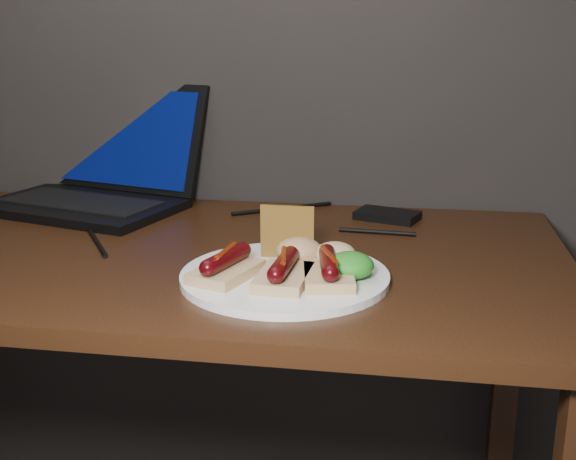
% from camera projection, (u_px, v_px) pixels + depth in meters
% --- Properties ---
extents(desk, '(1.40, 0.70, 0.75)m').
position_uv_depth(desk, '(156.00, 295.00, 1.26)').
color(desk, '#38200E').
rests_on(desk, ground).
extents(laptop, '(0.46, 0.42, 0.25)m').
position_uv_depth(laptop, '(99.00, 179.00, 1.52)').
color(laptop, black).
rests_on(laptop, desk).
extents(hard_drive, '(0.13, 0.10, 0.02)m').
position_uv_depth(hard_drive, '(387.00, 215.00, 1.41)').
color(hard_drive, black).
rests_on(hard_drive, desk).
extents(desk_cables, '(0.85, 0.42, 0.01)m').
position_uv_depth(desk_cables, '(172.00, 225.00, 1.36)').
color(desk_cables, black).
rests_on(desk_cables, desk).
extents(plate, '(0.40, 0.40, 0.01)m').
position_uv_depth(plate, '(285.00, 277.00, 1.08)').
color(plate, white).
rests_on(plate, desk).
extents(bread_sausage_left, '(0.10, 0.13, 0.04)m').
position_uv_depth(bread_sausage_left, '(226.00, 266.00, 1.05)').
color(bread_sausage_left, '#D8C07E').
rests_on(bread_sausage_left, plate).
extents(bread_sausage_center, '(0.08, 0.12, 0.04)m').
position_uv_depth(bread_sausage_center, '(284.00, 272.00, 1.03)').
color(bread_sausage_center, '#D8C07E').
rests_on(bread_sausage_center, plate).
extents(bread_sausage_right, '(0.09, 0.12, 0.04)m').
position_uv_depth(bread_sausage_right, '(328.00, 270.00, 1.04)').
color(bread_sausage_right, '#D8C07E').
rests_on(bread_sausage_right, plate).
extents(crispbread, '(0.09, 0.01, 0.08)m').
position_uv_depth(crispbread, '(287.00, 232.00, 1.13)').
color(crispbread, olive).
rests_on(crispbread, plate).
extents(salad_greens, '(0.07, 0.07, 0.04)m').
position_uv_depth(salad_greens, '(350.00, 265.00, 1.05)').
color(salad_greens, '#1F6213').
rests_on(salad_greens, plate).
extents(salsa_mound, '(0.07, 0.07, 0.04)m').
position_uv_depth(salsa_mound, '(299.00, 250.00, 1.12)').
color(salsa_mound, '#9C2E0F').
rests_on(salsa_mound, plate).
extents(coleslaw_mound, '(0.06, 0.06, 0.04)m').
position_uv_depth(coleslaw_mound, '(335.00, 254.00, 1.11)').
color(coleslaw_mound, beige).
rests_on(coleslaw_mound, plate).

